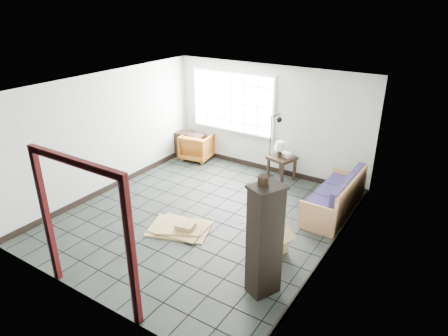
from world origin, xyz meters
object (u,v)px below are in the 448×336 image
Objects in this scene: futon_sofa at (337,199)px; tall_shelf at (265,240)px; side_table at (282,161)px; armchair at (197,145)px.

futon_sofa is 2.90m from tall_shelf.
futon_sofa is at bearing -27.20° from side_table.
tall_shelf is (-0.17, -2.83, 0.58)m from futon_sofa.
armchair is at bearing 169.46° from futon_sofa.
tall_shelf reaches higher than side_table.
futon_sofa is 2.46× the size of armchair.
armchair is (-4.03, 0.82, 0.08)m from futon_sofa.
tall_shelf reaches higher than futon_sofa.
side_table is at bearing 171.83° from armchair.
armchair is at bearing -180.00° from side_table.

